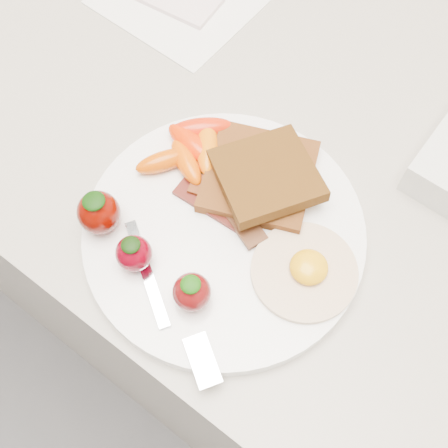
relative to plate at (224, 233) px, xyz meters
The scene contains 9 objects.
counter 0.48m from the plate, 97.49° to the left, with size 2.00×0.60×0.90m, color gray.
plate is the anchor object (origin of this frame).
toast_lower 0.07m from the plate, 94.24° to the left, with size 0.10×0.10×0.01m, color #461D08.
toast_upper 0.07m from the plate, 85.78° to the left, with size 0.09×0.09×0.01m, color #391A03.
fried_egg 0.09m from the plate, ahead, with size 0.13×0.13×0.02m.
bacon_strips 0.03m from the plate, 119.07° to the left, with size 0.10×0.06×0.01m.
baby_carrots 0.09m from the plate, 147.60° to the left, with size 0.08×0.11×0.02m.
strawberries 0.09m from the plate, 125.46° to the right, with size 0.15×0.05×0.05m.
fork 0.10m from the plate, 82.80° to the right, with size 0.16×0.09×0.00m.
Camera 1 is at (0.16, 1.36, 1.40)m, focal length 45.00 mm.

